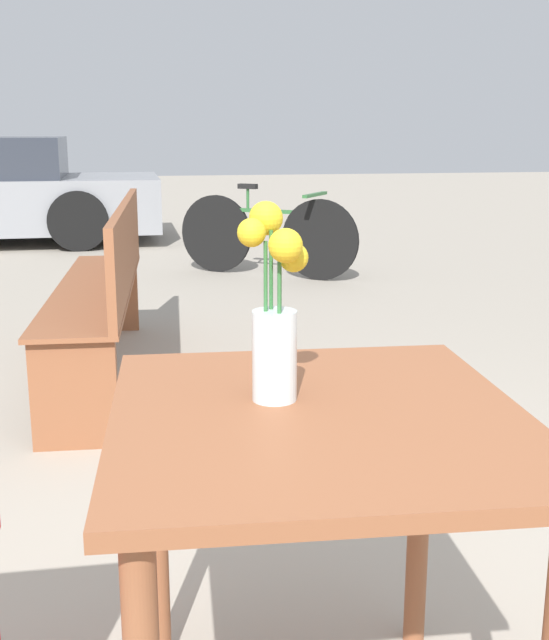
% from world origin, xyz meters
% --- Properties ---
extents(table_front, '(0.77, 0.83, 0.72)m').
position_xyz_m(table_front, '(0.00, 0.00, 0.60)').
color(table_front, brown).
rests_on(table_front, ground_plane).
extents(flower_vase, '(0.12, 0.14, 0.36)m').
position_xyz_m(flower_vase, '(-0.07, 0.07, 0.86)').
color(flower_vase, silver).
rests_on(flower_vase, table_front).
extents(bench_near, '(0.47, 2.00, 0.85)m').
position_xyz_m(bench_near, '(-0.42, 2.62, 0.48)').
color(bench_near, brown).
rests_on(bench_near, ground_plane).
extents(bicycle, '(1.33, 0.94, 0.75)m').
position_xyz_m(bicycle, '(0.81, 5.21, 0.34)').
color(bicycle, black).
rests_on(bicycle, ground_plane).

